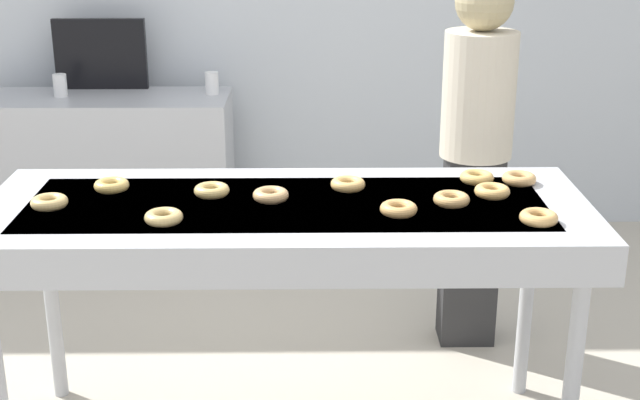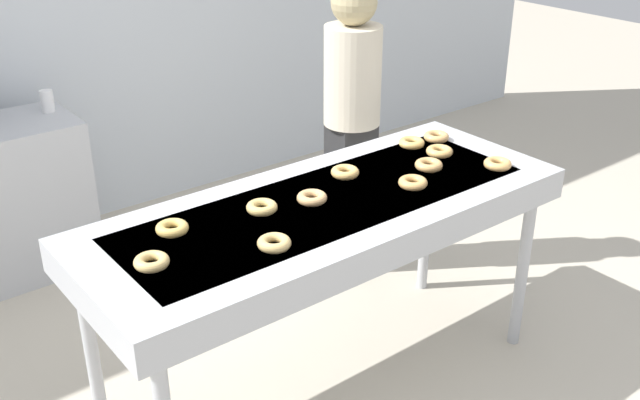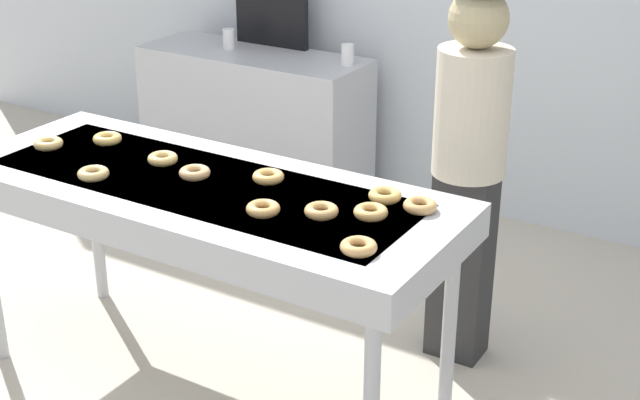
{
  "view_description": "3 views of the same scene",
  "coord_description": "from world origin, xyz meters",
  "px_view_note": "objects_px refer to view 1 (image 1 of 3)",
  "views": [
    {
      "loc": [
        0.08,
        -2.83,
        1.93
      ],
      "look_at": [
        0.12,
        0.26,
        0.85
      ],
      "focal_mm": 49.63,
      "sensor_mm": 36.0,
      "label": 1
    },
    {
      "loc": [
        -1.68,
        -2.11,
        2.25
      ],
      "look_at": [
        0.19,
        0.29,
        0.77
      ],
      "focal_mm": 41.73,
      "sensor_mm": 36.0,
      "label": 2
    },
    {
      "loc": [
        2.09,
        -2.54,
        2.29
      ],
      "look_at": [
        0.33,
        0.34,
        0.81
      ],
      "focal_mm": 51.27,
      "sensor_mm": 36.0,
      "label": 3
    }
  ],
  "objects_px": {
    "glazed_donut_11": "(399,209)",
    "menu_display": "(101,54)",
    "worker_baker": "(476,141)",
    "glazed_donut_2": "(539,218)",
    "fryer_conveyor": "(287,224)",
    "glazed_donut_0": "(49,202)",
    "prep_counter": "(102,175)",
    "glazed_donut_5": "(519,179)",
    "paper_cup_0": "(212,83)",
    "glazed_donut_8": "(164,217)",
    "glazed_donut_6": "(451,199)",
    "paper_cup_1": "(60,85)",
    "glazed_donut_9": "(492,191)",
    "glazed_donut_7": "(348,184)",
    "glazed_donut_1": "(271,195)",
    "glazed_donut_10": "(112,185)",
    "glazed_donut_4": "(477,177)",
    "glazed_donut_3": "(212,190)"
  },
  "relations": [
    {
      "from": "glazed_donut_2",
      "to": "paper_cup_0",
      "type": "height_order",
      "value": "paper_cup_0"
    },
    {
      "from": "glazed_donut_9",
      "to": "prep_counter",
      "type": "xyz_separation_m",
      "value": [
        -1.79,
        1.81,
        -0.51
      ]
    },
    {
      "from": "worker_baker",
      "to": "glazed_donut_2",
      "type": "bearing_deg",
      "value": 105.79
    },
    {
      "from": "glazed_donut_5",
      "to": "paper_cup_0",
      "type": "height_order",
      "value": "paper_cup_0"
    },
    {
      "from": "glazed_donut_1",
      "to": "paper_cup_1",
      "type": "xyz_separation_m",
      "value": [
        -1.21,
        1.85,
        -0.01
      ]
    },
    {
      "from": "glazed_donut_3",
      "to": "paper_cup_1",
      "type": "relative_size",
      "value": 1.01
    },
    {
      "from": "glazed_donut_10",
      "to": "worker_baker",
      "type": "xyz_separation_m",
      "value": [
        1.41,
        0.63,
        -0.02
      ]
    },
    {
      "from": "paper_cup_0",
      "to": "glazed_donut_8",
      "type": "bearing_deg",
      "value": -88.26
    },
    {
      "from": "paper_cup_0",
      "to": "glazed_donut_9",
      "type": "bearing_deg",
      "value": -58.12
    },
    {
      "from": "glazed_donut_9",
      "to": "glazed_donut_10",
      "type": "height_order",
      "value": "same"
    },
    {
      "from": "glazed_donut_0",
      "to": "worker_baker",
      "type": "height_order",
      "value": "worker_baker"
    },
    {
      "from": "glazed_donut_10",
      "to": "menu_display",
      "type": "xyz_separation_m",
      "value": [
        -0.46,
        1.94,
        0.13
      ]
    },
    {
      "from": "glazed_donut_10",
      "to": "fryer_conveyor",
      "type": "bearing_deg",
      "value": -12.97
    },
    {
      "from": "glazed_donut_5",
      "to": "menu_display",
      "type": "relative_size",
      "value": 0.24
    },
    {
      "from": "glazed_donut_4",
      "to": "paper_cup_0",
      "type": "height_order",
      "value": "paper_cup_0"
    },
    {
      "from": "glazed_donut_2",
      "to": "fryer_conveyor",
      "type": "bearing_deg",
      "value": 166.04
    },
    {
      "from": "glazed_donut_8",
      "to": "glazed_donut_7",
      "type": "bearing_deg",
      "value": 28.62
    },
    {
      "from": "menu_display",
      "to": "glazed_donut_6",
      "type": "bearing_deg",
      "value": -52.14
    },
    {
      "from": "glazed_donut_1",
      "to": "glazed_donut_2",
      "type": "relative_size",
      "value": 1.0
    },
    {
      "from": "glazed_donut_9",
      "to": "glazed_donut_5",
      "type": "bearing_deg",
      "value": 48.29
    },
    {
      "from": "glazed_donut_1",
      "to": "paper_cup_0",
      "type": "xyz_separation_m",
      "value": [
        -0.4,
        1.9,
        -0.01
      ]
    },
    {
      "from": "glazed_donut_10",
      "to": "glazed_donut_6",
      "type": "bearing_deg",
      "value": -7.95
    },
    {
      "from": "glazed_donut_9",
      "to": "glazed_donut_8",
      "type": "bearing_deg",
      "value": -167.51
    },
    {
      "from": "glazed_donut_3",
      "to": "glazed_donut_8",
      "type": "height_order",
      "value": "same"
    },
    {
      "from": "glazed_donut_7",
      "to": "glazed_donut_10",
      "type": "relative_size",
      "value": 1.0
    },
    {
      "from": "fryer_conveyor",
      "to": "prep_counter",
      "type": "height_order",
      "value": "fryer_conveyor"
    },
    {
      "from": "fryer_conveyor",
      "to": "glazed_donut_0",
      "type": "distance_m",
      "value": 0.8
    },
    {
      "from": "glazed_donut_3",
      "to": "menu_display",
      "type": "height_order",
      "value": "menu_display"
    },
    {
      "from": "glazed_donut_2",
      "to": "glazed_donut_4",
      "type": "height_order",
      "value": "same"
    },
    {
      "from": "glazed_donut_1",
      "to": "glazed_donut_11",
      "type": "bearing_deg",
      "value": -18.77
    },
    {
      "from": "glazed_donut_6",
      "to": "paper_cup_1",
      "type": "bearing_deg",
      "value": 133.71
    },
    {
      "from": "glazed_donut_0",
      "to": "glazed_donut_4",
      "type": "relative_size",
      "value": 1.0
    },
    {
      "from": "fryer_conveyor",
      "to": "glazed_donut_4",
      "type": "distance_m",
      "value": 0.73
    },
    {
      "from": "glazed_donut_2",
      "to": "glazed_donut_10",
      "type": "bearing_deg",
      "value": 166.47
    },
    {
      "from": "glazed_donut_11",
      "to": "menu_display",
      "type": "xyz_separation_m",
      "value": [
        -1.45,
        2.2,
        0.13
      ]
    },
    {
      "from": "glazed_donut_10",
      "to": "prep_counter",
      "type": "xyz_separation_m",
      "value": [
        -0.46,
        1.73,
        -0.51
      ]
    },
    {
      "from": "glazed_donut_1",
      "to": "glazed_donut_3",
      "type": "relative_size",
      "value": 1.0
    },
    {
      "from": "glazed_donut_4",
      "to": "fryer_conveyor",
      "type": "bearing_deg",
      "value": -162.39
    },
    {
      "from": "glazed_donut_1",
      "to": "fryer_conveyor",
      "type": "bearing_deg",
      "value": -29.55
    },
    {
      "from": "paper_cup_0",
      "to": "paper_cup_1",
      "type": "bearing_deg",
      "value": -176.6
    },
    {
      "from": "glazed_donut_6",
      "to": "paper_cup_1",
      "type": "relative_size",
      "value": 1.01
    },
    {
      "from": "paper_cup_1",
      "to": "menu_display",
      "type": "relative_size",
      "value": 0.24
    },
    {
      "from": "glazed_donut_5",
      "to": "glazed_donut_6",
      "type": "distance_m",
      "value": 0.36
    },
    {
      "from": "glazed_donut_1",
      "to": "glazed_donut_8",
      "type": "bearing_deg",
      "value": -147.39
    },
    {
      "from": "glazed_donut_1",
      "to": "glazed_donut_7",
      "type": "xyz_separation_m",
      "value": [
        0.27,
        0.12,
        0.0
      ]
    },
    {
      "from": "glazed_donut_0",
      "to": "glazed_donut_2",
      "type": "bearing_deg",
      "value": -6.01
    },
    {
      "from": "glazed_donut_8",
      "to": "paper_cup_1",
      "type": "height_order",
      "value": "paper_cup_1"
    },
    {
      "from": "glazed_donut_0",
      "to": "glazed_donut_5",
      "type": "bearing_deg",
      "value": 8.18
    },
    {
      "from": "glazed_donut_0",
      "to": "glazed_donut_3",
      "type": "distance_m",
      "value": 0.54
    },
    {
      "from": "glazed_donut_4",
      "to": "paper_cup_1",
      "type": "distance_m",
      "value": 2.56
    }
  ]
}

